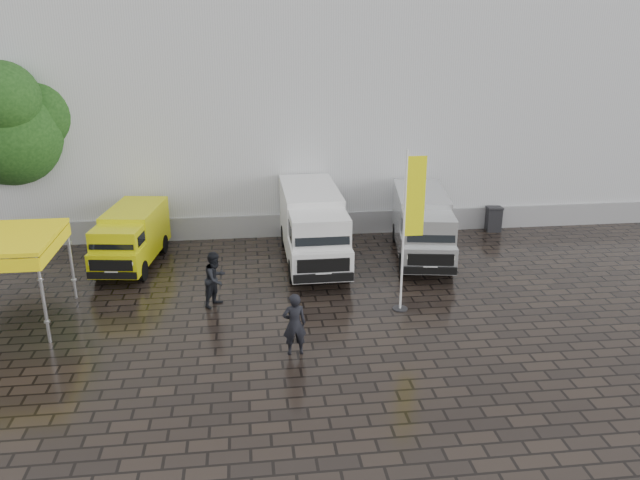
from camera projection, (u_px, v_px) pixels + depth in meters
The scene contains 11 objects.
ground at pixel (362, 311), 20.40m from camera, with size 120.00×120.00×0.00m, color black.
exhibition_hall at pixel (347, 80), 33.65m from camera, with size 44.00×16.00×12.00m, color silver.
hall_plinth at pixel (374, 222), 27.92m from camera, with size 44.00×0.15×1.00m, color gray.
van_yellow at pixel (131, 239), 23.94m from camera, with size 1.79×4.67×2.15m, color #D1D30B, non-canonical shape.
van_white at pixel (313, 228), 24.22m from camera, with size 2.14×6.43×2.79m, color white, non-canonical shape.
van_silver at pixel (422, 227), 24.77m from camera, with size 1.94×5.81×2.52m, color silver, non-canonical shape.
flagpole at pixel (410, 222), 19.60m from camera, with size 0.88×0.50×5.32m.
tree at pixel (8, 123), 25.17m from camera, with size 4.42×4.42×7.93m.
wheelie_bin at pixel (494, 219), 28.17m from camera, with size 0.67×0.67×1.11m, color black.
person_front at pixel (294, 324), 17.50m from camera, with size 0.68×0.45×1.86m, color black.
person_tent at pixel (216, 279), 20.55m from camera, with size 0.92×0.71×1.89m, color black.
Camera 1 is at (-3.61, -18.19, 8.93)m, focal length 35.00 mm.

